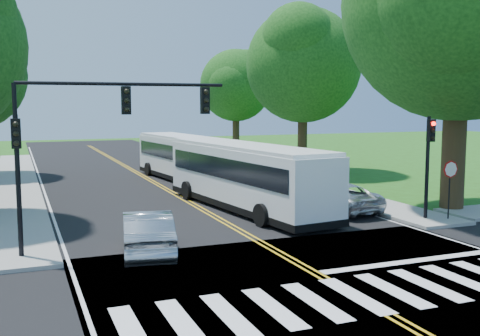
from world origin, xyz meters
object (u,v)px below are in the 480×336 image
bus_follow (185,157)px  suv (336,197)px  signal_ne (429,153)px  signal_nw (91,125)px  dark_sedan (289,186)px  hatchback (147,233)px  bus_lead (246,175)px

bus_follow → suv: 13.44m
signal_ne → signal_nw: bearing=-180.0°
signal_nw → suv: (11.58, 3.40, -3.68)m
dark_sedan → signal_ne: bearing=108.3°
dark_sedan → bus_follow: bearing=-71.7°
signal_nw → suv: size_ratio=1.46×
hatchback → suv: hatchback is taller
suv → dark_sedan: suv is taller
signal_ne → suv: size_ratio=0.90×
suv → dark_sedan: 4.20m
bus_follow → dark_sedan: 9.36m
signal_nw → suv: bearing=16.4°
bus_follow → hatchback: bus_follow is taller
signal_ne → hatchback: size_ratio=0.96×
signal_nw → suv: 12.62m
signal_ne → dark_sedan: signal_ne is taller
signal_ne → bus_follow: signal_ne is taller
signal_ne → bus_lead: (-6.23, 5.46, -1.29)m
bus_lead → dark_sedan: 4.13m
signal_nw → bus_lead: bearing=35.0°
signal_ne → bus_follow: (-6.10, 16.30, -1.39)m
signal_nw → dark_sedan: 14.04m
suv → hatchback: bearing=16.8°
suv → dark_sedan: (-0.36, 4.19, -0.01)m
signal_nw → bus_follow: bearing=64.0°
signal_nw → signal_ne: (14.06, 0.01, -1.41)m
bus_lead → bus_follow: 10.84m
signal_nw → dark_sedan: (11.23, 7.59, -3.69)m
signal_ne → dark_sedan: (-2.83, 7.58, -2.28)m
signal_nw → suv: signal_nw is taller
suv → dark_sedan: size_ratio=1.06×
signal_nw → bus_follow: signal_nw is taller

